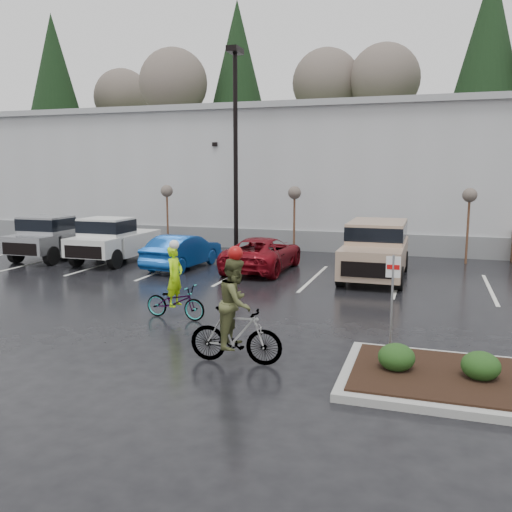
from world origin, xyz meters
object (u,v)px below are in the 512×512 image
(car_red, at_px, (263,254))
(cyclist_hivis, at_px, (175,294))
(fire_lane_sign, at_px, (392,292))
(cyclist_olive, at_px, (236,321))
(sapling_west, at_px, (167,194))
(pickup_silver, at_px, (60,236))
(pickup_white, at_px, (119,238))
(sapling_mid, at_px, (294,196))
(sapling_east, at_px, (470,199))
(car_blue, at_px, (183,251))
(suv_tan, at_px, (375,250))
(lamppost, at_px, (235,130))

(car_red, bearing_deg, cyclist_hivis, 90.05)
(fire_lane_sign, relative_size, cyclist_olive, 0.90)
(sapling_west, distance_m, pickup_silver, 5.46)
(pickup_white, relative_size, car_red, 1.09)
(cyclist_olive, bearing_deg, sapling_mid, 5.60)
(sapling_east, xyz_separation_m, car_blue, (-11.01, -4.53, -2.04))
(suv_tan, height_order, cyclist_olive, cyclist_olive)
(sapling_mid, xyz_separation_m, car_blue, (-3.51, -4.53, -2.04))
(fire_lane_sign, bearing_deg, pickup_white, 143.67)
(sapling_mid, distance_m, cyclist_olive, 14.48)
(sapling_east, xyz_separation_m, cyclist_hivis, (-7.91, -11.50, -2.06))
(sapling_west, bearing_deg, fire_lane_sign, -47.33)
(sapling_mid, xyz_separation_m, fire_lane_sign, (5.30, -12.80, -1.32))
(car_blue, bearing_deg, sapling_mid, -121.78)
(pickup_silver, height_order, car_red, pickup_silver)
(car_red, distance_m, cyclist_olive, 10.45)
(car_blue, relative_size, car_red, 0.87)
(sapling_west, xyz_separation_m, sapling_east, (14.00, 0.00, 0.00))
(pickup_silver, height_order, cyclist_olive, cyclist_olive)
(sapling_east, relative_size, pickup_white, 0.62)
(sapling_west, xyz_separation_m, cyclist_hivis, (6.09, -11.50, -2.06))
(suv_tan, height_order, cyclist_hivis, cyclist_hivis)
(lamppost, xyz_separation_m, pickup_silver, (-7.40, -2.89, -4.71))
(fire_lane_sign, distance_m, car_red, 10.40)
(lamppost, bearing_deg, suv_tan, -26.35)
(lamppost, relative_size, sapling_east, 2.88)
(pickup_silver, distance_m, pickup_white, 2.98)
(cyclist_hivis, bearing_deg, cyclist_olive, -130.10)
(suv_tan, bearing_deg, sapling_east, 51.71)
(lamppost, relative_size, suv_tan, 1.81)
(suv_tan, bearing_deg, cyclist_hivis, -122.10)
(sapling_west, relative_size, car_blue, 0.77)
(car_blue, relative_size, cyclist_hivis, 1.95)
(pickup_white, bearing_deg, cyclist_olive, -48.37)
(sapling_mid, relative_size, suv_tan, 0.63)
(sapling_east, distance_m, suv_tan, 5.71)
(pickup_white, bearing_deg, sapling_east, 14.83)
(car_blue, bearing_deg, suv_tan, -172.12)
(cyclist_hivis, bearing_deg, car_blue, 28.67)
(car_red, bearing_deg, sapling_mid, -92.59)
(lamppost, height_order, cyclist_olive, lamppost)
(lamppost, relative_size, cyclist_olive, 3.76)
(fire_lane_sign, bearing_deg, lamppost, 123.46)
(fire_lane_sign, height_order, cyclist_hivis, fire_lane_sign)
(lamppost, bearing_deg, sapling_west, 165.96)
(pickup_white, bearing_deg, sapling_west, 83.74)
(sapling_west, xyz_separation_m, cyclist_olive, (8.79, -14.18, -1.84))
(sapling_mid, relative_size, cyclist_hivis, 1.50)
(fire_lane_sign, relative_size, pickup_white, 0.42)
(pickup_white, height_order, cyclist_olive, cyclist_olive)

